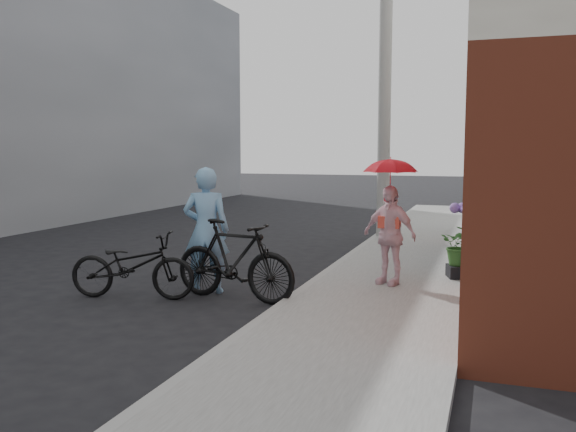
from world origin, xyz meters
The scene contains 11 objects.
ground centered at (0.00, 0.00, 0.00)m, with size 80.00×80.00×0.00m, color black.
sidewalk centered at (2.10, 2.00, 0.06)m, with size 2.20×24.00×0.12m, color gray.
curb centered at (0.94, 2.00, 0.06)m, with size 0.12×24.00×0.12m, color #9E9E99.
utility_pole centered at (1.10, 6.00, 3.50)m, with size 0.28×0.28×7.00m, color #9E9E99.
officer centered at (-0.45, 0.30, 0.91)m, with size 0.66×0.44×1.82m, color #78ACD6.
bike_left centered at (-1.26, -0.37, 0.47)m, with size 0.62×1.77×0.93m, color black.
bike_right centered at (0.12, -0.01, 0.56)m, with size 0.53×1.86×1.12m, color black.
kimono_woman centered at (2.04, 1.18, 0.84)m, with size 0.84×0.35×1.44m, color silver.
parasol centered at (2.04, 1.18, 1.89)m, with size 0.75×0.75×0.66m, color red.
planter centered at (3.00, 1.96, 0.21)m, with size 0.35×0.35×0.19m, color black.
potted_plant centered at (3.00, 1.96, 0.62)m, with size 0.56×0.49×0.62m, color #326628.
Camera 1 is at (3.46, -7.55, 2.08)m, focal length 38.00 mm.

